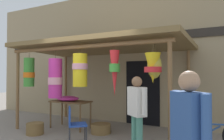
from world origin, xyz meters
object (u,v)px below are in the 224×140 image
Objects in this scene: folding_chair at (74,122)px; wicker_basket_by_table at (35,129)px; display_table at (70,104)px; customer_foreground at (190,135)px; wicker_basket_spare at (101,129)px; flower_heap_on_table at (68,98)px; vendor_in_orange at (137,109)px; parked_bicycle at (213,134)px.

wicker_basket_by_table is (-1.43, 0.19, -0.35)m from folding_chair.
display_table is 0.73× the size of customer_foreground.
customer_foreground reaches higher than wicker_basket_by_table.
customer_foreground is at bearing -45.31° from wicker_basket_spare.
flower_heap_on_table is 4.74m from customer_foreground.
vendor_in_orange is (1.47, 0.08, 0.39)m from folding_chair.
display_table is 0.77× the size of vendor_in_orange.
flower_heap_on_table is (-0.06, -0.04, 0.18)m from display_table.
folding_chair is at bearing -91.95° from wicker_basket_spare.
flower_heap_on_table reaches higher than parked_bicycle.
vendor_in_orange is (2.58, -1.05, 0.03)m from flower_heap_on_table.
folding_chair is 1.60× the size of wicker_basket_spare.
vendor_in_orange reaches higher than display_table.
parked_bicycle is (2.74, -0.12, 0.22)m from wicker_basket_spare.
vendor_in_orange is 2.13m from customer_foreground.
parked_bicycle is at bearing -2.48° from wicker_basket_spare.
display_table is 1.39× the size of folding_chair.
display_table is at bearing 34.22° from flower_heap_on_table.
wicker_basket_by_table is 0.29× the size of vendor_in_orange.
wicker_basket_spare is 0.31× the size of parked_bicycle.
flower_heap_on_table is at bearing 177.66° from parked_bicycle.
vendor_in_orange is 0.95× the size of customer_foreground.
flower_heap_on_table is 1.23m from wicker_basket_by_table.
customer_foreground is (2.70, -2.73, 0.81)m from wicker_basket_spare.
display_table is 4.72m from customer_foreground.
folding_chair is 1.88× the size of wicker_basket_by_table.
flower_heap_on_table reaches higher than wicker_basket_spare.
vendor_in_orange is (2.91, -0.11, 0.74)m from wicker_basket_by_table.
customer_foreground is at bearing -23.68° from wicker_basket_by_table.
folding_chair is 3.22m from customer_foreground.
vendor_in_orange reaches higher than wicker_basket_by_table.
parked_bicycle reaches higher than wicker_basket_by_table.
parked_bicycle is 2.68m from customer_foreground.
display_table reaches higher than wicker_basket_spare.
parked_bicycle is at bearing 34.47° from vendor_in_orange.
display_table is 2.62× the size of wicker_basket_by_table.
flower_heap_on_table is 1.37m from wicker_basket_spare.
customer_foreground reaches higher than parked_bicycle.
flower_heap_on_table is at bearing -145.78° from display_table.
flower_heap_on_table is 0.85× the size of folding_chair.
flower_heap_on_table is at bearing 178.00° from wicker_basket_spare.
customer_foreground is (2.74, -1.63, 0.44)m from folding_chair.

